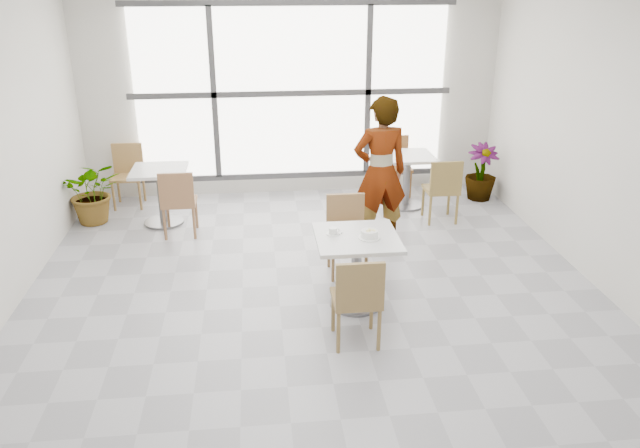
{
  "coord_description": "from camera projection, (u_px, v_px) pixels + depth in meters",
  "views": [
    {
      "loc": [
        -0.56,
        -5.48,
        3.14
      ],
      "look_at": [
        0.0,
        -0.3,
        1.0
      ],
      "focal_mm": 34.92,
      "sensor_mm": 36.0,
      "label": 1
    }
  ],
  "objects": [
    {
      "name": "wall_right",
      "position": [
        625.0,
        152.0,
        6.01
      ],
      "size": [
        0.0,
        7.0,
        7.0
      ],
      "primitive_type": "plane",
      "rotation": [
        1.57,
        0.0,
        -1.57
      ],
      "color": "silver",
      "rests_on": "ground"
    },
    {
      "name": "wall_back",
      "position": [
        292.0,
        92.0,
        8.93
      ],
      "size": [
        6.0,
        0.0,
        6.0
      ],
      "primitive_type": "plane",
      "rotation": [
        1.57,
        0.0,
        0.0
      ],
      "color": "silver",
      "rests_on": "ground"
    },
    {
      "name": "floor",
      "position": [
        317.0,
        304.0,
        6.28
      ],
      "size": [
        7.0,
        7.0,
        0.0
      ],
      "primitive_type": "plane",
      "color": "#9E9EA5",
      "rests_on": "ground"
    },
    {
      "name": "oatmeal_bowl",
      "position": [
        369.0,
        234.0,
        5.94
      ],
      "size": [
        0.21,
        0.21,
        0.09
      ],
      "color": "white",
      "rests_on": "main_table"
    },
    {
      "name": "chair_near",
      "position": [
        358.0,
        296.0,
        5.41
      ],
      "size": [
        0.42,
        0.42,
        0.87
      ],
      "rotation": [
        0.0,
        0.0,
        3.14
      ],
      "color": "olive",
      "rests_on": "ground"
    },
    {
      "name": "plant_right",
      "position": [
        481.0,
        172.0,
        9.02
      ],
      "size": [
        0.48,
        0.48,
        0.82
      ],
      "primitive_type": "imported",
      "rotation": [
        0.0,
        0.0,
        0.04
      ],
      "color": "#577542",
      "rests_on": "ground"
    },
    {
      "name": "bg_chair_left_near",
      "position": [
        178.0,
        199.0,
        7.7
      ],
      "size": [
        0.42,
        0.42,
        0.87
      ],
      "rotation": [
        0.0,
        0.0,
        3.14
      ],
      "color": "#8E623F",
      "rests_on": "ground"
    },
    {
      "name": "window",
      "position": [
        292.0,
        93.0,
        8.87
      ],
      "size": [
        4.6,
        0.07,
        2.52
      ],
      "color": "white",
      "rests_on": "ground"
    },
    {
      "name": "bg_chair_left_far",
      "position": [
        128.0,
        171.0,
        8.79
      ],
      "size": [
        0.42,
        0.42,
        0.87
      ],
      "color": "#9C7542",
      "rests_on": "ground"
    },
    {
      "name": "bg_chair_right_far",
      "position": [
        395.0,
        162.0,
        9.2
      ],
      "size": [
        0.42,
        0.42,
        0.87
      ],
      "color": "brown",
      "rests_on": "ground"
    },
    {
      "name": "bg_table_right",
      "position": [
        407.0,
        173.0,
        8.73
      ],
      "size": [
        0.7,
        0.7,
        0.75
      ],
      "color": "silver",
      "rests_on": "ground"
    },
    {
      "name": "wall_front",
      "position": [
        406.0,
        409.0,
        2.49
      ],
      "size": [
        6.0,
        0.0,
        6.0
      ],
      "primitive_type": "plane",
      "rotation": [
        -1.57,
        0.0,
        0.0
      ],
      "color": "silver",
      "rests_on": "ground"
    },
    {
      "name": "coffee_cup",
      "position": [
        333.0,
        231.0,
        6.03
      ],
      "size": [
        0.16,
        0.13,
        0.07
      ],
      "color": "white",
      "rests_on": "main_table"
    },
    {
      "name": "bg_chair_right_near",
      "position": [
        443.0,
        187.0,
        8.14
      ],
      "size": [
        0.42,
        0.42,
        0.87
      ],
      "rotation": [
        0.0,
        0.0,
        3.14
      ],
      "color": "olive",
      "rests_on": "ground"
    },
    {
      "name": "bg_table_left",
      "position": [
        161.0,
        188.0,
        8.12
      ],
      "size": [
        0.7,
        0.7,
        0.75
      ],
      "color": "silver",
      "rests_on": "ground"
    },
    {
      "name": "main_table",
      "position": [
        357.0,
        258.0,
        6.08
      ],
      "size": [
        0.8,
        0.8,
        0.75
      ],
      "color": "silver",
      "rests_on": "ground"
    },
    {
      "name": "chair_far",
      "position": [
        346.0,
        229.0,
        6.82
      ],
      "size": [
        0.42,
        0.42,
        0.87
      ],
      "color": "olive",
      "rests_on": "ground"
    },
    {
      "name": "plant_left",
      "position": [
        93.0,
        192.0,
        8.18
      ],
      "size": [
        0.83,
        0.74,
        0.86
      ],
      "primitive_type": "imported",
      "rotation": [
        0.0,
        0.0,
        0.1
      ],
      "color": "#3B7E3D",
      "rests_on": "ground"
    },
    {
      "name": "person",
      "position": [
        380.0,
        172.0,
        7.35
      ],
      "size": [
        0.72,
        0.52,
        1.82
      ],
      "primitive_type": "imported",
      "rotation": [
        0.0,
        0.0,
        3.27
      ],
      "color": "black",
      "rests_on": "ground"
    }
  ]
}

